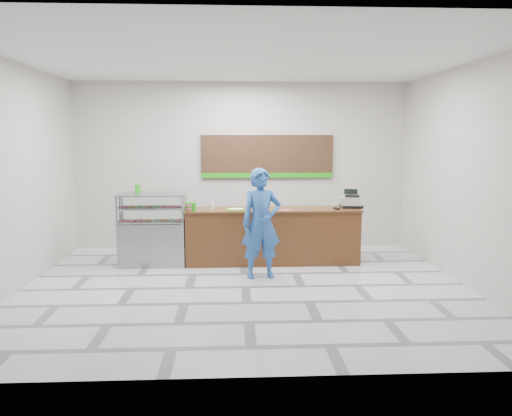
{
  "coord_description": "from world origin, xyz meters",
  "views": [
    {
      "loc": [
        -0.21,
        -7.62,
        2.34
      ],
      "look_at": [
        0.21,
        0.9,
        1.14
      ],
      "focal_mm": 35.0,
      "sensor_mm": 36.0,
      "label": 1
    }
  ],
  "objects_px": {
    "customer": "(261,223)",
    "cash_register": "(351,200)",
    "display_case": "(153,228)",
    "serving_tray": "(236,209)",
    "sales_counter": "(272,236)"
  },
  "relations": [
    {
      "from": "customer",
      "to": "display_case",
      "type": "bearing_deg",
      "value": 144.37
    },
    {
      "from": "display_case",
      "to": "customer",
      "type": "height_order",
      "value": "customer"
    },
    {
      "from": "cash_register",
      "to": "customer",
      "type": "distance_m",
      "value": 2.08
    },
    {
      "from": "display_case",
      "to": "serving_tray",
      "type": "relative_size",
      "value": 3.89
    },
    {
      "from": "cash_register",
      "to": "sales_counter",
      "type": "bearing_deg",
      "value": -162.09
    },
    {
      "from": "cash_register",
      "to": "display_case",
      "type": "bearing_deg",
      "value": -164.09
    },
    {
      "from": "display_case",
      "to": "serving_tray",
      "type": "xyz_separation_m",
      "value": [
        1.53,
        -0.1,
        0.36
      ]
    },
    {
      "from": "display_case",
      "to": "customer",
      "type": "xyz_separation_m",
      "value": [
        1.95,
        -0.98,
        0.25
      ]
    },
    {
      "from": "display_case",
      "to": "cash_register",
      "type": "xyz_separation_m",
      "value": [
        3.72,
        0.09,
        0.49
      ]
    },
    {
      "from": "cash_register",
      "to": "customer",
      "type": "xyz_separation_m",
      "value": [
        -1.77,
        -1.07,
        -0.24
      ]
    },
    {
      "from": "customer",
      "to": "cash_register",
      "type": "bearing_deg",
      "value": 22.41
    },
    {
      "from": "display_case",
      "to": "sales_counter",
      "type": "bearing_deg",
      "value": 0.01
    },
    {
      "from": "sales_counter",
      "to": "customer",
      "type": "height_order",
      "value": "customer"
    },
    {
      "from": "sales_counter",
      "to": "display_case",
      "type": "bearing_deg",
      "value": -179.99
    },
    {
      "from": "serving_tray",
      "to": "customer",
      "type": "bearing_deg",
      "value": -67.21
    }
  ]
}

